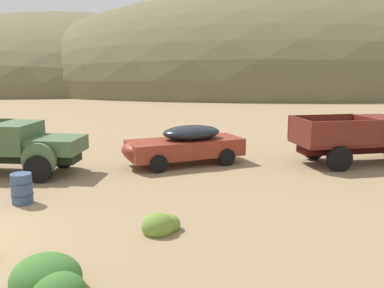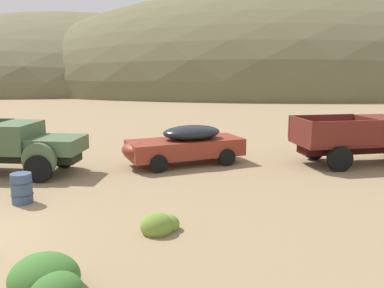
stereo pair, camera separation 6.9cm
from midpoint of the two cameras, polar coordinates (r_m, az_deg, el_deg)
hill_distant at (r=94.29m, az=-15.57°, el=8.06°), size 82.98×86.42×28.11m
hill_far_right at (r=74.92m, az=14.75°, el=7.48°), size 98.21×58.66×32.17m
truck_weathered_green at (r=16.56m, az=-23.38°, el=-0.33°), size 6.10×3.29×1.91m
car_rust_red at (r=16.63m, az=-1.51°, el=-0.08°), size 5.12×3.03×1.57m
truck_oxblood at (r=18.52m, az=23.83°, el=0.74°), size 6.17×2.75×1.91m
oil_drum_spare at (r=13.05m, az=-22.45°, el=-5.67°), size 0.63×0.63×0.89m
bush_front_left at (r=10.21m, az=-4.46°, el=-11.08°), size 0.95×0.83×0.64m
bush_front_right at (r=8.02m, az=-19.16°, el=-17.59°), size 1.40×1.41×0.89m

